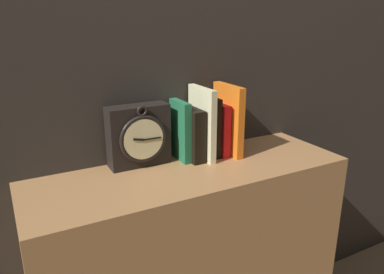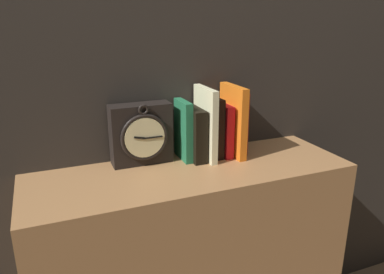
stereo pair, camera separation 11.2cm
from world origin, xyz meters
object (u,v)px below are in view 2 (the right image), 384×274
object	(u,v)px
book_slot3_black	(212,127)
book_slot4_red	(222,129)
book_slot0_green	(183,130)
book_slot2_cream	(205,124)
book_slot5_orange	(233,121)
book_slot1_black	(194,134)
book_slot6_maroon	(237,122)
clock	(142,134)

from	to	relation	value
book_slot3_black	book_slot4_red	xyz separation A→B (m)	(0.04, -0.00, -0.01)
book_slot0_green	book_slot3_black	bearing A→B (deg)	-2.76
book_slot2_cream	book_slot5_orange	size ratio (longest dim) A/B	1.00
book_slot1_black	book_slot6_maroon	bearing A→B (deg)	2.69
clock	book_slot3_black	xyz separation A→B (m)	(0.24, -0.02, 0.00)
book_slot4_red	book_slot6_maroon	size ratio (longest dim) A/B	0.82
book_slot0_green	book_slot5_orange	bearing A→B (deg)	-7.68
clock	book_slot2_cream	world-z (taller)	book_slot2_cream
book_slot3_black	book_slot6_maroon	distance (m)	0.09
book_slot5_orange	book_slot0_green	bearing A→B (deg)	172.32
book_slot6_maroon	clock	bearing A→B (deg)	176.85
book_slot2_cream	book_slot1_black	bearing A→B (deg)	165.78
book_slot1_black	book_slot6_maroon	distance (m)	0.16
book_slot1_black	book_slot2_cream	bearing A→B (deg)	-14.22
book_slot2_cream	book_slot4_red	world-z (taller)	book_slot2_cream
book_slot1_black	book_slot4_red	bearing A→B (deg)	1.78
clock	book_slot3_black	distance (m)	0.24
book_slot5_orange	book_slot6_maroon	xyz separation A→B (m)	(0.03, 0.02, -0.01)
book_slot0_green	book_slot4_red	xyz separation A→B (m)	(0.14, -0.01, -0.01)
book_slot0_green	book_slot6_maroon	world-z (taller)	book_slot6_maroon
book_slot0_green	clock	bearing A→B (deg)	173.60
book_slot4_red	book_slot5_orange	bearing A→B (deg)	-25.66
book_slot1_black	book_slot3_black	world-z (taller)	book_slot3_black
book_slot6_maroon	book_slot5_orange	bearing A→B (deg)	-142.91
book_slot3_black	book_slot5_orange	bearing A→B (deg)	-14.84
clock	book_slot6_maroon	world-z (taller)	book_slot6_maroon
book_slot0_green	book_slot3_black	world-z (taller)	book_slot3_black
book_slot1_black	book_slot4_red	world-z (taller)	book_slot4_red
book_slot2_cream	clock	bearing A→B (deg)	170.31
clock	book_slot4_red	size ratio (longest dim) A/B	1.14
book_slot0_green	book_slot5_orange	world-z (taller)	book_slot5_orange
book_slot3_black	book_slot2_cream	bearing A→B (deg)	-155.14
book_slot0_green	book_slot2_cream	xyz separation A→B (m)	(0.07, -0.02, 0.02)
clock	book_slot3_black	bearing A→B (deg)	-4.85
book_slot6_maroon	book_slot1_black	bearing A→B (deg)	-177.31
book_slot2_cream	book_slot3_black	xyz separation A→B (m)	(0.03, 0.01, -0.02)
book_slot4_red	book_slot5_orange	xyz separation A→B (m)	(0.03, -0.02, 0.03)
book_slot1_black	book_slot6_maroon	size ratio (longest dim) A/B	0.80
clock	book_slot1_black	distance (m)	0.17
book_slot1_black	book_slot0_green	bearing A→B (deg)	162.20
book_slot5_orange	book_slot6_maroon	distance (m)	0.03
book_slot1_black	book_slot5_orange	size ratio (longest dim) A/B	0.72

